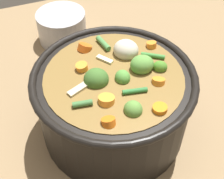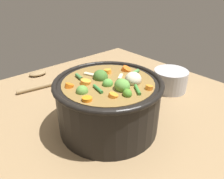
% 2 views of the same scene
% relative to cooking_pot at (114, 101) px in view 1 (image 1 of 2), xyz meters
% --- Properties ---
extents(ground_plane, '(1.10, 1.10, 0.00)m').
position_rel_cooking_pot_xyz_m(ground_plane, '(0.00, -0.00, -0.08)').
color(ground_plane, '#8C704C').
extents(cooking_pot, '(0.30, 0.30, 0.17)m').
position_rel_cooking_pot_xyz_m(cooking_pot, '(0.00, 0.00, 0.00)').
color(cooking_pot, black).
rests_on(cooking_pot, ground_plane).
extents(small_saucepan, '(0.20, 0.13, 0.08)m').
position_rel_cooking_pot_xyz_m(small_saucepan, '(-0.33, -0.02, -0.04)').
color(small_saucepan, '#ADADB2').
rests_on(small_saucepan, ground_plane).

